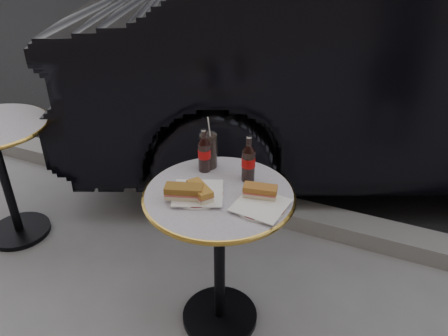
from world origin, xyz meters
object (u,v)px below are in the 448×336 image
at_px(plate_left, 198,194).
at_px(plate_right, 261,207).
at_px(bistro_table, 219,261).
at_px(cola_glass, 208,150).
at_px(cola_bottle_right, 249,158).
at_px(cola_bottle_left, 204,150).
at_px(parked_car, 425,61).

height_order(plate_left, plate_right, same).
xyz_separation_m(bistro_table, plate_left, (-0.07, -0.05, 0.37)).
bearing_deg(cola_glass, plate_left, -74.72).
height_order(plate_left, cola_glass, cola_glass).
bearing_deg(cola_glass, cola_bottle_right, -10.30).
distance_m(plate_left, cola_glass, 0.25).
height_order(plate_right, cola_bottle_right, cola_bottle_right).
height_order(bistro_table, cola_glass, cola_glass).
bearing_deg(plate_right, plate_left, -175.00).
xyz_separation_m(bistro_table, plate_right, (0.19, -0.03, 0.37)).
bearing_deg(bistro_table, cola_bottle_left, 133.68).
distance_m(cola_bottle_right, parked_car, 1.98).
relative_size(cola_bottle_left, cola_glass, 1.26).
distance_m(cola_bottle_right, cola_glass, 0.21).
bearing_deg(cola_bottle_left, bistro_table, -46.32).
xyz_separation_m(plate_left, cola_bottle_right, (0.14, 0.19, 0.10)).
relative_size(plate_left, parked_car, 0.04).
relative_size(bistro_table, plate_left, 3.55).
bearing_deg(parked_car, cola_glass, 132.27).
bearing_deg(bistro_table, plate_left, -140.71).
distance_m(cola_bottle_left, cola_glass, 0.04).
bearing_deg(parked_car, plate_left, 136.16).
relative_size(plate_right, cola_glass, 1.25).
height_order(cola_glass, parked_car, parked_car).
xyz_separation_m(cola_bottle_right, parked_car, (0.61, 1.88, -0.03)).
bearing_deg(cola_bottle_left, cola_glass, 87.46).
xyz_separation_m(plate_left, cola_bottle_left, (-0.06, 0.19, 0.09)).
bearing_deg(cola_bottle_right, cola_glass, 169.70).
xyz_separation_m(plate_left, cola_glass, (-0.06, 0.23, 0.07)).
relative_size(cola_bottle_right, cola_glass, 1.31).
bearing_deg(plate_right, parked_car, 76.48).
relative_size(bistro_table, parked_car, 0.15).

